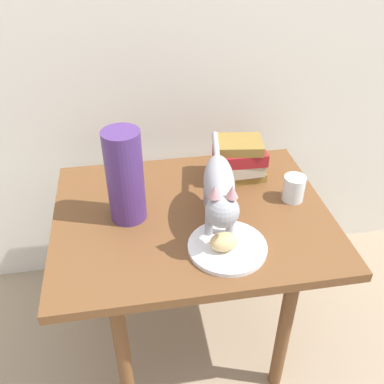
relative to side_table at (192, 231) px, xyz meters
The scene contains 9 objects.
ground_plane 0.51m from the side_table, ahead, with size 6.00×6.00×0.00m, color gray.
back_panel 0.74m from the side_table, 90.00° to the left, with size 4.00×0.04×2.20m, color silver.
side_table is the anchor object (origin of this frame).
plate 0.21m from the side_table, 68.35° to the right, with size 0.22×0.22×0.01m, color white.
bread_roll 0.23m from the side_table, 73.34° to the right, with size 0.08×0.06×0.05m, color #E0BC7A.
cat 0.23m from the side_table, 45.98° to the right, with size 0.14×0.48×0.23m.
book_stack 0.30m from the side_table, 41.55° to the left, with size 0.18×0.14×0.15m.
green_vase 0.29m from the side_table, behind, with size 0.11×0.11×0.29m, color #4C2D72.
candle_jar 0.35m from the side_table, ahead, with size 0.07×0.07×0.08m.
Camera 1 is at (-0.17, -1.05, 1.42)m, focal length 40.25 mm.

